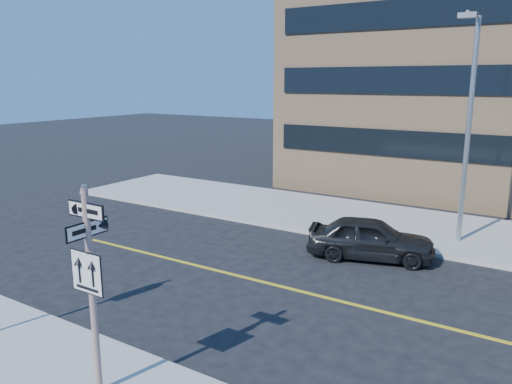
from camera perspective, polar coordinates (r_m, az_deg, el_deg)
The scene contains 5 objects.
ground at distance 12.35m, azimuth -8.18°, elevation -16.56°, with size 120.00×120.00×0.00m, color black.
sign_pole at distance 9.74m, azimuth -18.38°, elevation -9.51°, with size 0.92×0.92×4.06m.
parked_car_a at distance 17.56m, azimuth 12.95°, elevation -5.17°, with size 4.25×1.71×1.45m, color black.
streetlight_a at distance 19.16m, azimuth 23.12°, elevation 7.93°, with size 0.55×2.25×8.00m.
building_brick at distance 33.64m, azimuth 24.54°, elevation 16.69°, with size 18.00×18.00×18.00m, color tan.
Camera 1 is at (7.13, -8.11, 6.01)m, focal length 35.00 mm.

